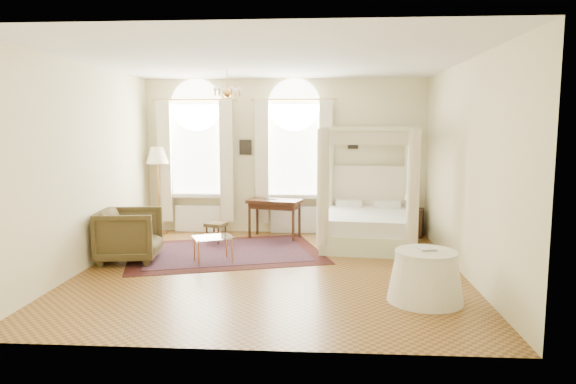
% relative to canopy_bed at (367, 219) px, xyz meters
% --- Properties ---
extents(ground, '(6.00, 6.00, 0.00)m').
position_rel_canopy_bed_xyz_m(ground, '(-1.68, -1.86, -0.52)').
color(ground, olive).
rests_on(ground, ground).
extents(room_walls, '(6.00, 6.00, 6.00)m').
position_rel_canopy_bed_xyz_m(room_walls, '(-1.68, -1.86, 1.46)').
color(room_walls, '#F2E6B8').
rests_on(room_walls, ground).
extents(window_left, '(1.62, 0.27, 3.29)m').
position_rel_canopy_bed_xyz_m(window_left, '(-3.58, 1.01, 0.97)').
color(window_left, white).
rests_on(window_left, room_walls).
extents(window_right, '(1.62, 0.27, 3.29)m').
position_rel_canopy_bed_xyz_m(window_right, '(-1.48, 1.01, 0.97)').
color(window_right, white).
rests_on(window_right, room_walls).
extents(chandelier, '(0.51, 0.45, 0.50)m').
position_rel_canopy_bed_xyz_m(chandelier, '(-2.58, -0.66, 2.39)').
color(chandelier, '#C38841').
rests_on(chandelier, room_walls).
extents(wall_pictures, '(2.54, 0.03, 0.39)m').
position_rel_canopy_bed_xyz_m(wall_pictures, '(-1.60, 1.11, 1.37)').
color(wall_pictures, black).
rests_on(wall_pictures, room_walls).
extents(canopy_bed, '(1.93, 2.28, 2.29)m').
position_rel_canopy_bed_xyz_m(canopy_bed, '(0.00, 0.00, 0.00)').
color(canopy_bed, beige).
rests_on(canopy_bed, ground).
extents(nightstand, '(0.51, 0.48, 0.59)m').
position_rel_canopy_bed_xyz_m(nightstand, '(1.02, 0.84, -0.22)').
color(nightstand, '#351C0E').
rests_on(nightstand, ground).
extents(nightstand_lamp, '(0.30, 0.30, 0.44)m').
position_rel_canopy_bed_xyz_m(nightstand_lamp, '(0.97, 0.76, 0.36)').
color(nightstand_lamp, '#C38841').
rests_on(nightstand_lamp, nightstand).
extents(writing_desk, '(1.17, 0.80, 0.80)m').
position_rel_canopy_bed_xyz_m(writing_desk, '(-1.85, 0.52, 0.16)').
color(writing_desk, '#351C0E').
rests_on(writing_desk, ground).
extents(laptop, '(0.31, 0.21, 0.02)m').
position_rel_canopy_bed_xyz_m(laptop, '(-1.96, 0.63, 0.29)').
color(laptop, black).
rests_on(laptop, writing_desk).
extents(stool, '(0.45, 0.45, 0.41)m').
position_rel_canopy_bed_xyz_m(stool, '(-2.97, -0.02, -0.18)').
color(stool, '#4C3C20').
rests_on(stool, ground).
extents(armchair, '(1.11, 1.08, 0.90)m').
position_rel_canopy_bed_xyz_m(armchair, '(-4.16, -1.47, -0.07)').
color(armchair, '#40351B').
rests_on(armchair, ground).
extents(coffee_table, '(0.78, 0.69, 0.44)m').
position_rel_canopy_bed_xyz_m(coffee_table, '(-2.72, -1.46, -0.12)').
color(coffee_table, silver).
rests_on(coffee_table, ground).
extents(floor_lamp, '(0.48, 0.48, 1.86)m').
position_rel_canopy_bed_xyz_m(floor_lamp, '(-4.38, 0.84, 1.07)').
color(floor_lamp, '#C38841').
rests_on(floor_lamp, ground).
extents(oriental_rug, '(3.98, 3.34, 0.01)m').
position_rel_canopy_bed_xyz_m(oriental_rug, '(-2.64, -0.80, -0.51)').
color(oriental_rug, '#3C120E').
rests_on(oriental_rug, ground).
extents(side_table, '(0.99, 0.99, 0.68)m').
position_rel_canopy_bed_xyz_m(side_table, '(0.49, -3.21, -0.19)').
color(side_table, silver).
rests_on(side_table, ground).
extents(book, '(0.26, 0.32, 0.03)m').
position_rel_canopy_bed_xyz_m(book, '(0.39, -3.11, 0.17)').
color(book, black).
rests_on(book, side_table).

